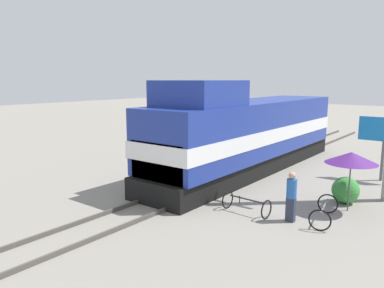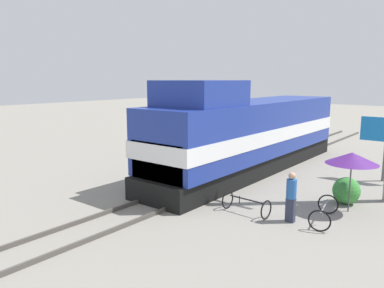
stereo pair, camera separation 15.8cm
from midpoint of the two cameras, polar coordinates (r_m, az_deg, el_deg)
ground_plane at (r=17.35m, az=2.52°, el=-6.21°), size 120.00×120.00×0.00m
rail_near at (r=17.74m, az=0.62°, el=-5.59°), size 0.08×43.15×0.15m
rail_far at (r=16.95m, az=4.51°, el=-6.37°), size 0.08×43.15×0.15m
locomotive at (r=19.63m, az=8.09°, el=1.52°), size 3.18×15.28×4.75m
vendor_umbrella at (r=14.65m, az=22.83°, el=-1.95°), size 1.85×1.85×2.21m
shrub_cluster at (r=15.88m, az=22.09°, el=-6.53°), size 1.04×1.04×1.04m
person_bystander at (r=13.19m, az=14.57°, el=-7.49°), size 0.34×0.34×1.74m
bicycle at (r=13.66m, az=19.16°, el=-9.65°), size 1.05×1.96×0.72m
bicycle_spare at (r=13.80m, az=7.93°, el=-9.05°), size 1.74×0.79×0.69m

